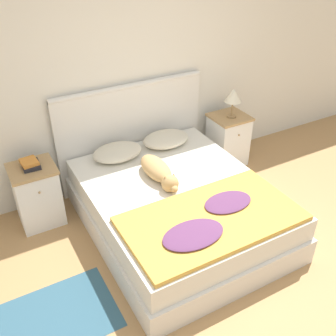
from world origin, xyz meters
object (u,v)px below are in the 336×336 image
Objects in this scene: nightstand_right at (228,140)px; bed at (178,208)px; table_lamp at (233,96)px; nightstand_left at (37,195)px; dog at (159,171)px; pillow_left at (117,152)px; book_stack at (30,164)px; pillow_right at (166,139)px.

bed is at bearing -146.26° from nightstand_right.
nightstand_right is 0.58m from table_lamp.
nightstand_left is 0.90× the size of dog.
nightstand_left is 0.90m from pillow_left.
pillow_left is at bearing 179.17° from table_lamp.
book_stack is (-1.06, 0.57, 0.09)m from dog.
bed is at bearing -69.37° from pillow_left.
dog is (-0.38, -0.55, 0.01)m from pillow_right.
nightstand_right is 1.22× the size of pillow_left.
pillow_left is (-1.45, -0.01, 0.24)m from nightstand_right.
dog is 1.21m from book_stack.
pillow_right is (0.29, 0.77, 0.32)m from bed.
book_stack is 0.59× the size of table_lamp.
book_stack is (-1.44, 0.03, 0.11)m from pillow_right.
nightstand_right reaches higher than bed.
table_lamp reaches higher than book_stack.
pillow_right reaches higher than bed.
pillow_right is at bearing 178.62° from table_lamp.
table_lamp is at bearing -0.83° from pillow_left.
dog is (0.20, -0.55, 0.01)m from pillow_left.
nightstand_right is at bearing -0.52° from book_stack.
bed is 0.88m from pillow_right.
pillow_left and pillow_right have the same top height.
nightstand_right is (1.16, 0.77, 0.08)m from bed.
book_stack is at bearing 178.94° from pillow_right.
nightstand_left is 2.31m from nightstand_right.
book_stack is at bearing 178.82° from table_lamp.
pillow_left is at bearing -179.76° from nightstand_right.
nightstand_right reaches higher than pillow_left.
nightstand_left reaches higher than bed.
pillow_left is at bearing 180.00° from pillow_right.
nightstand_right is at bearing 0.00° from nightstand_left.
book_stack reaches higher than pillow_left.
book_stack is at bearing 145.53° from bed.
table_lamp reaches higher than pillow_left.
nightstand_right is 1.22× the size of pillow_right.
nightstand_left is 3.08× the size of book_stack.
dog is at bearing -70.13° from pillow_left.
book_stack is at bearing 151.73° from dog.
dog is at bearing -27.37° from nightstand_left.
table_lamp is (2.31, -0.03, 0.58)m from nightstand_left.
pillow_left is 0.87m from book_stack.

